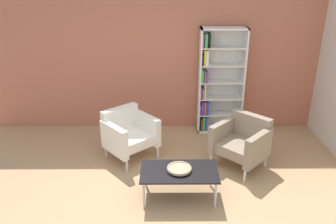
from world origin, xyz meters
name	(u,v)px	position (x,y,z in m)	size (l,w,h in m)	color
ground_plane	(161,206)	(0.00, 0.00, 0.00)	(8.32, 8.32, 0.00)	tan
brick_back_panel	(162,51)	(0.00, 2.46, 1.45)	(6.40, 0.12, 2.90)	#B2664C
bookshelf_tall	(217,82)	(0.98, 2.25, 0.93)	(0.80, 0.30, 1.90)	silver
coffee_table_low	(179,173)	(0.24, 0.19, 0.37)	(1.00, 0.56, 0.40)	black
decorative_bowl	(179,168)	(0.24, 0.19, 0.43)	(0.32, 0.32, 0.05)	tan
armchair_spare_guest	(242,141)	(1.21, 0.98, 0.41)	(0.95, 0.95, 0.78)	gray
armchair_near_window	(129,133)	(-0.53, 1.26, 0.41)	(0.95, 0.94, 0.78)	white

